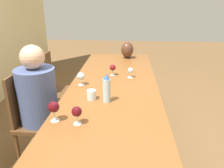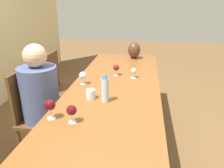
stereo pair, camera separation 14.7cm
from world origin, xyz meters
TOP-DOWN VIEW (x-y plane):
  - ground_plane at (0.00, 0.00)m, footprint 14.00×14.00m
  - dining_table at (0.00, 0.00)m, footprint 2.92×0.92m
  - water_bottle at (-0.31, 0.03)m, footprint 0.07×0.07m
  - water_tumbler at (-0.27, 0.18)m, footprint 0.08×0.08m
  - vase at (1.23, -0.13)m, footprint 0.19×0.19m
  - wine_glass_0 at (0.41, 0.03)m, footprint 0.07×0.07m
  - wine_glass_1 at (0.34, -0.18)m, footprint 0.07×0.07m
  - wine_glass_2 at (-0.67, 0.39)m, footprint 0.08×0.08m
  - wine_glass_3 at (-0.70, 0.21)m, footprint 0.08×0.08m
  - wine_glass_4 at (0.07, 0.34)m, footprint 0.08×0.08m
  - chair_near at (-0.15, 0.81)m, footprint 0.44×0.44m
  - chair_far at (0.62, 0.81)m, footprint 0.44×0.44m
  - person_near at (-0.15, 0.72)m, footprint 0.38×0.38m

SIDE VIEW (x-z plane):
  - ground_plane at x=0.00m, z-range 0.00..0.00m
  - chair_near at x=-0.15m, z-range 0.02..0.97m
  - chair_far at x=0.62m, z-range 0.02..0.97m
  - person_near at x=-0.15m, z-range 0.04..1.26m
  - dining_table at x=0.00m, z-range 0.32..1.08m
  - water_tumbler at x=-0.27m, z-range 0.76..0.85m
  - wine_glass_1 at x=0.34m, z-range 0.79..0.91m
  - wine_glass_4 at x=0.07m, z-range 0.79..0.92m
  - wine_glass_0 at x=0.41m, z-range 0.79..0.92m
  - wine_glass_3 at x=-0.70m, z-range 0.79..0.93m
  - wine_glass_2 at x=-0.67m, z-range 0.80..0.95m
  - water_bottle at x=-0.31m, z-range 0.76..1.02m
  - vase at x=1.23m, z-range 0.77..1.02m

